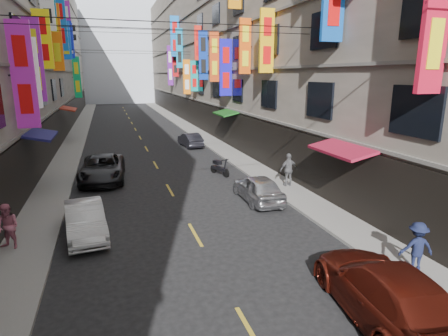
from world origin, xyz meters
TOP-DOWN VIEW (x-y plane):
  - sidewalk_left at (-6.00, 42.00)m, footprint 2.00×90.00m
  - sidewalk_right at (6.00, 42.00)m, footprint 2.00×90.00m
  - building_row_right at (11.99, 42.00)m, footprint 10.14×90.00m
  - haze_block at (0.00, 92.00)m, footprint 18.00×8.00m
  - shop_signage at (-0.01, 35.04)m, footprint 14.00×55.00m
  - street_awnings at (-1.26, 26.00)m, footprint 13.99×35.20m
  - overhead_cables at (0.00, 30.00)m, footprint 14.00×38.04m
  - lane_markings at (0.00, 39.00)m, footprint 0.12×80.20m
  - scooter_far_right at (3.42, 26.21)m, footprint 0.79×1.74m
  - car_left_mid at (-4.00, 19.14)m, footprint 1.79×4.02m
  - car_left_far at (-3.40, 27.06)m, footprint 2.73×5.35m
  - car_right_near at (3.40, 11.57)m, footprint 2.81×5.44m
  - car_right_mid at (3.81, 20.94)m, footprint 1.62×3.91m
  - car_right_far at (3.70, 35.90)m, footprint 1.60×3.74m
  - pedestrian_lfar at (-6.45, 18.53)m, footprint 0.94×0.85m
  - pedestrian_rnear at (5.77, 13.10)m, footprint 1.13×0.78m
  - pedestrian_rfar at (6.23, 22.52)m, footprint 1.10×0.68m

SIDE VIEW (x-z plane):
  - lane_markings at x=0.00m, z-range 0.00..0.01m
  - sidewalk_left at x=-6.00m, z-range 0.00..0.12m
  - sidewalk_right at x=6.00m, z-range 0.00..0.12m
  - scooter_far_right at x=3.42m, z-range -0.13..1.01m
  - car_right_far at x=3.70m, z-range 0.00..1.20m
  - car_left_mid at x=-4.00m, z-range 0.00..1.28m
  - car_right_mid at x=3.81m, z-range 0.00..1.32m
  - car_left_far at x=-3.40m, z-range 0.00..1.45m
  - car_right_near at x=3.40m, z-range 0.00..1.51m
  - pedestrian_rnear at x=5.77m, z-range 0.12..1.71m
  - pedestrian_lfar at x=-6.45m, z-range 0.12..1.72m
  - pedestrian_rfar at x=6.23m, z-range 0.12..1.91m
  - street_awnings at x=-1.26m, z-range 2.80..3.20m
  - overhead_cables at x=0.00m, z-range 8.18..9.42m
  - shop_signage at x=-0.01m, z-range 2.99..15.18m
  - building_row_right at x=11.99m, z-range -0.01..18.99m
  - haze_block at x=0.00m, z-range 0.00..22.00m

